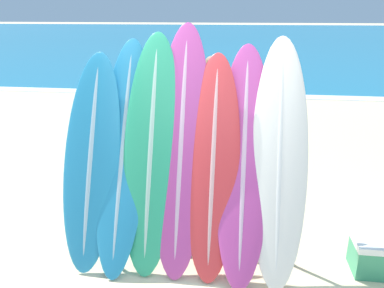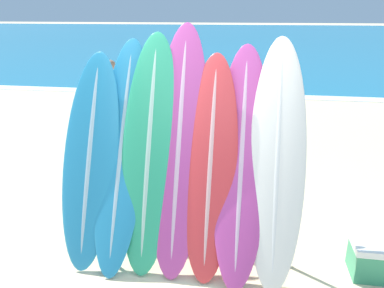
# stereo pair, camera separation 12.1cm
# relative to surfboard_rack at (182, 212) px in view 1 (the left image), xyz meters

# --- Properties ---
(ocean_water) EXTENTS (120.00, 60.00, 0.01)m
(ocean_water) POSITION_rel_surfboard_rack_xyz_m (0.25, 37.21, -0.50)
(ocean_water) COLOR teal
(ocean_water) RESTS_ON ground_plane
(surfboard_rack) EXTENTS (2.16, 0.04, 0.92)m
(surfboard_rack) POSITION_rel_surfboard_rack_xyz_m (0.00, 0.00, 0.00)
(surfboard_rack) COLOR gray
(surfboard_rack) RESTS_ON ground_plane
(surfboard_slot_0) EXTENTS (0.57, 1.00, 2.04)m
(surfboard_slot_0) POSITION_rel_surfboard_rack_xyz_m (-0.91, 0.01, 0.52)
(surfboard_slot_0) COLOR teal
(surfboard_slot_0) RESTS_ON ground_plane
(surfboard_slot_1) EXTENTS (0.51, 1.20, 2.16)m
(surfboard_slot_1) POSITION_rel_surfboard_rack_xyz_m (-0.60, 0.07, 0.58)
(surfboard_slot_1) COLOR teal
(surfboard_slot_1) RESTS_ON ground_plane
(surfboard_slot_2) EXTENTS (0.56, 1.03, 2.24)m
(surfboard_slot_2) POSITION_rel_surfboard_rack_xyz_m (-0.31, 0.05, 0.62)
(surfboard_slot_2) COLOR #289E70
(surfboard_slot_2) RESTS_ON ground_plane
(surfboard_slot_3) EXTENTS (0.54, 1.09, 2.32)m
(surfboard_slot_3) POSITION_rel_surfboard_rack_xyz_m (-0.01, 0.08, 0.66)
(surfboard_slot_3) COLOR #B23D8E
(surfboard_slot_3) RESTS_ON ground_plane
(surfboard_slot_4) EXTENTS (0.51, 0.98, 2.05)m
(surfboard_slot_4) POSITION_rel_surfboard_rack_xyz_m (0.30, 0.01, 0.53)
(surfboard_slot_4) COLOR red
(surfboard_slot_4) RESTS_ON ground_plane
(surfboard_slot_5) EXTENTS (0.52, 1.18, 2.12)m
(surfboard_slot_5) POSITION_rel_surfboard_rack_xyz_m (0.59, 0.05, 0.56)
(surfboard_slot_5) COLOR #B23D8E
(surfboard_slot_5) RESTS_ON ground_plane
(surfboard_slot_6) EXTENTS (0.53, 1.14, 2.20)m
(surfboard_slot_6) POSITION_rel_surfboard_rack_xyz_m (0.92, 0.06, 0.60)
(surfboard_slot_6) COLOR silver
(surfboard_slot_6) RESTS_ON ground_plane
(person_near_water) EXTENTS (0.26, 0.21, 1.57)m
(person_near_water) POSITION_rel_surfboard_rack_xyz_m (-1.93, 3.36, 0.36)
(person_near_water) COLOR #A87A5B
(person_near_water) RESTS_ON ground_plane
(person_mid_beach) EXTENTS (0.28, 0.23, 1.69)m
(person_mid_beach) POSITION_rel_surfboard_rack_xyz_m (0.03, 3.19, 0.43)
(person_mid_beach) COLOR #A87A5B
(person_mid_beach) RESTS_ON ground_plane
(person_far_left) EXTENTS (0.21, 0.25, 1.53)m
(person_far_left) POSITION_rel_surfboard_rack_xyz_m (-1.62, 5.40, 0.34)
(person_far_left) COLOR tan
(person_far_left) RESTS_ON ground_plane
(cooler_box) EXTENTS (0.49, 0.36, 0.36)m
(cooler_box) POSITION_rel_surfboard_rack_xyz_m (1.93, -0.03, -0.32)
(cooler_box) COLOR #389366
(cooler_box) RESTS_ON ground_plane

